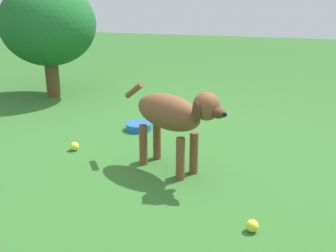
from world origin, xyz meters
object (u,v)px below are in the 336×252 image
tennis_ball_1 (252,226)px  water_bowl (139,126)px  dog (174,115)px  tennis_ball_0 (74,146)px

tennis_ball_1 → water_bowl: 1.70m
dog → tennis_ball_1: (-0.56, 0.62, -0.36)m
water_bowl → tennis_ball_1: bearing=127.2°
dog → water_bowl: 0.94m
dog → tennis_ball_1: size_ratio=11.92×
dog → water_bowl: bearing=153.4°
tennis_ball_0 → water_bowl: (-0.34, -0.56, -0.00)m
tennis_ball_0 → water_bowl: bearing=-121.4°
tennis_ball_0 → dog: bearing=168.0°
tennis_ball_0 → water_bowl: 0.65m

